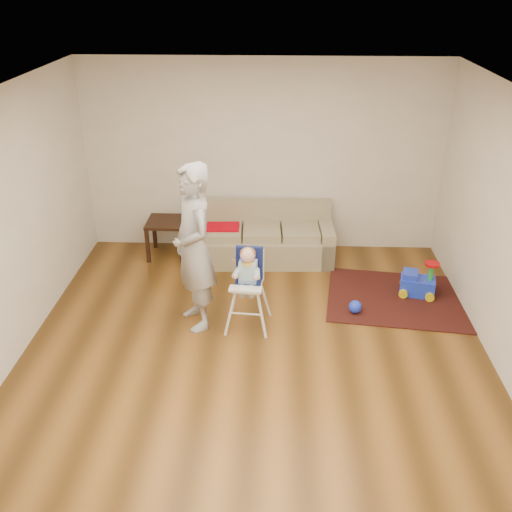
{
  "coord_description": "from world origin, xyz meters",
  "views": [
    {
      "loc": [
        0.22,
        -4.94,
        3.71
      ],
      "look_at": [
        0.0,
        0.4,
        1.0
      ],
      "focal_mm": 40.0,
      "sensor_mm": 36.0,
      "label": 1
    }
  ],
  "objects_px": {
    "side_table": "(168,238)",
    "ride_on_toy": "(418,278)",
    "high_chair": "(248,289)",
    "adult": "(194,248)",
    "toy_ball": "(355,307)",
    "sofa": "(262,234)"
  },
  "relations": [
    {
      "from": "side_table",
      "to": "ride_on_toy",
      "type": "height_order",
      "value": "side_table"
    },
    {
      "from": "sofa",
      "to": "ride_on_toy",
      "type": "bearing_deg",
      "value": -27.29
    },
    {
      "from": "side_table",
      "to": "toy_ball",
      "type": "height_order",
      "value": "side_table"
    },
    {
      "from": "sofa",
      "to": "ride_on_toy",
      "type": "relative_size",
      "value": 4.35
    },
    {
      "from": "ride_on_toy",
      "to": "toy_ball",
      "type": "distance_m",
      "value": 0.97
    },
    {
      "from": "ride_on_toy",
      "to": "adult",
      "type": "distance_m",
      "value": 2.88
    },
    {
      "from": "side_table",
      "to": "adult",
      "type": "distance_m",
      "value": 1.98
    },
    {
      "from": "side_table",
      "to": "toy_ball",
      "type": "distance_m",
      "value": 2.91
    },
    {
      "from": "side_table",
      "to": "ride_on_toy",
      "type": "relative_size",
      "value": 1.16
    },
    {
      "from": "toy_ball",
      "to": "adult",
      "type": "height_order",
      "value": "adult"
    },
    {
      "from": "sofa",
      "to": "side_table",
      "type": "height_order",
      "value": "sofa"
    },
    {
      "from": "toy_ball",
      "to": "adult",
      "type": "xyz_separation_m",
      "value": [
        -1.86,
        -0.26,
        0.87
      ]
    },
    {
      "from": "side_table",
      "to": "high_chair",
      "type": "relative_size",
      "value": 0.53
    },
    {
      "from": "side_table",
      "to": "adult",
      "type": "height_order",
      "value": "adult"
    },
    {
      "from": "high_chair",
      "to": "adult",
      "type": "height_order",
      "value": "adult"
    },
    {
      "from": "toy_ball",
      "to": "adult",
      "type": "distance_m",
      "value": 2.07
    },
    {
      "from": "ride_on_toy",
      "to": "high_chair",
      "type": "distance_m",
      "value": 2.25
    },
    {
      "from": "sofa",
      "to": "ride_on_toy",
      "type": "distance_m",
      "value": 2.2
    },
    {
      "from": "ride_on_toy",
      "to": "high_chair",
      "type": "relative_size",
      "value": 0.46
    },
    {
      "from": "sofa",
      "to": "adult",
      "type": "xyz_separation_m",
      "value": [
        -0.7,
        -1.67,
        0.58
      ]
    },
    {
      "from": "sofa",
      "to": "adult",
      "type": "bearing_deg",
      "value": -115.0
    },
    {
      "from": "toy_ball",
      "to": "adult",
      "type": "bearing_deg",
      "value": -171.94
    }
  ]
}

